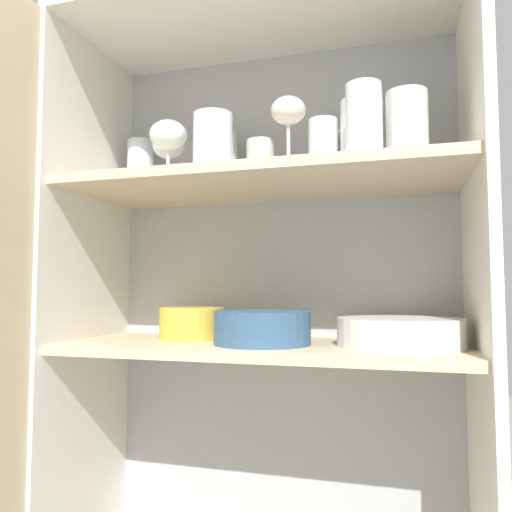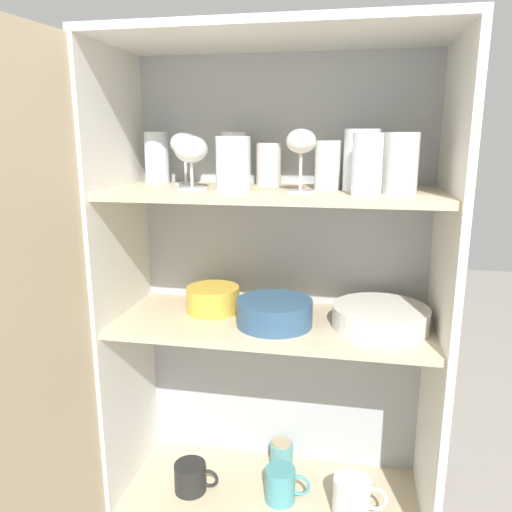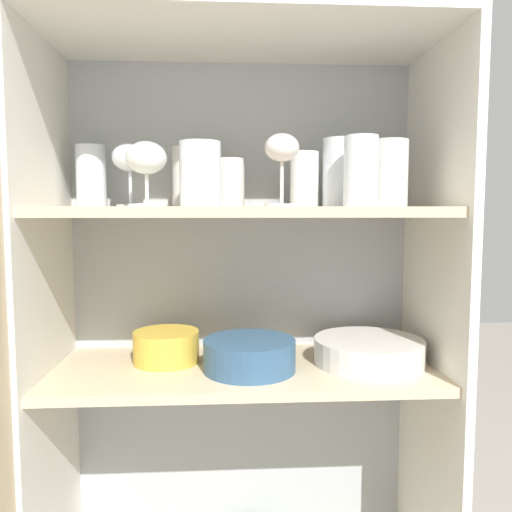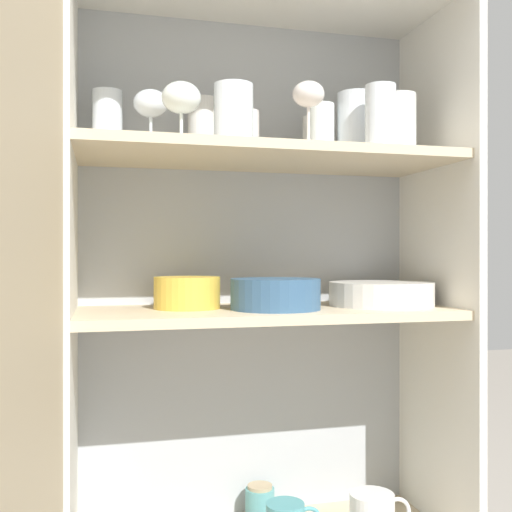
% 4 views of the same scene
% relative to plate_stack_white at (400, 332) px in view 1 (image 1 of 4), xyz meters
% --- Properties ---
extents(cupboard_back_panel, '(0.84, 0.02, 1.48)m').
position_rel_plate_stack_white_xyz_m(cupboard_back_panel, '(-0.27, 0.17, -0.09)').
color(cupboard_back_panel, '#B2B7BC').
rests_on(cupboard_back_panel, ground_plane).
extents(cupboard_side_left, '(0.02, 0.36, 1.48)m').
position_rel_plate_stack_white_xyz_m(cupboard_side_left, '(-0.68, -0.00, -0.09)').
color(cupboard_side_left, white).
rests_on(cupboard_side_left, ground_plane).
extents(cupboard_side_right, '(0.02, 0.36, 1.48)m').
position_rel_plate_stack_white_xyz_m(cupboard_side_right, '(0.14, -0.00, -0.09)').
color(cupboard_side_right, white).
rests_on(cupboard_side_right, ground_plane).
extents(cupboard_top_panel, '(0.84, 0.36, 0.02)m').
position_rel_plate_stack_white_xyz_m(cupboard_top_panel, '(-0.27, -0.00, 0.66)').
color(cupboard_top_panel, white).
rests_on(cupboard_top_panel, cupboard_side_left).
extents(shelf_board_middle, '(0.80, 0.32, 0.02)m').
position_rel_plate_stack_white_xyz_m(shelf_board_middle, '(-0.27, -0.00, -0.04)').
color(shelf_board_middle, beige).
extents(shelf_board_upper, '(0.80, 0.32, 0.02)m').
position_rel_plate_stack_white_xyz_m(shelf_board_upper, '(-0.27, -0.00, 0.30)').
color(shelf_board_upper, beige).
extents(tumbler_glass_0, '(0.08, 0.08, 0.14)m').
position_rel_plate_stack_white_xyz_m(tumbler_glass_0, '(-0.06, -0.01, 0.38)').
color(tumbler_glass_0, white).
rests_on(tumbler_glass_0, shelf_board_upper).
extents(tumbler_glass_1, '(0.06, 0.06, 0.11)m').
position_rel_plate_stack_white_xyz_m(tumbler_glass_1, '(-0.30, 0.09, 0.37)').
color(tumbler_glass_1, silver).
rests_on(tumbler_glass_1, shelf_board_upper).
extents(tumbler_glass_2, '(0.07, 0.07, 0.14)m').
position_rel_plate_stack_white_xyz_m(tumbler_glass_2, '(-0.39, 0.11, 0.38)').
color(tumbler_glass_2, white).
rests_on(tumbler_glass_2, shelf_board_upper).
extents(tumbler_glass_3, '(0.07, 0.07, 0.14)m').
position_rel_plate_stack_white_xyz_m(tumbler_glass_3, '(-0.61, 0.09, 0.38)').
color(tumbler_glass_3, white).
rests_on(tumbler_glass_3, shelf_board_upper).
extents(tumbler_glass_4, '(0.08, 0.08, 0.13)m').
position_rel_plate_stack_white_xyz_m(tumbler_glass_4, '(-0.36, -0.06, 0.37)').
color(tumbler_glass_4, white).
rests_on(tumbler_glass_4, shelf_board_upper).
extents(tumbler_glass_5, '(0.06, 0.06, 0.12)m').
position_rel_plate_stack_white_xyz_m(tumbler_glass_5, '(-0.14, 0.01, 0.37)').
color(tumbler_glass_5, white).
rests_on(tumbler_glass_5, shelf_board_upper).
extents(tumbler_glass_6, '(0.08, 0.08, 0.13)m').
position_rel_plate_stack_white_xyz_m(tumbler_glass_6, '(0.02, -0.05, 0.38)').
color(tumbler_glass_6, white).
rests_on(tumbler_glass_6, shelf_board_upper).
extents(tumbler_glass_7, '(0.06, 0.06, 0.13)m').
position_rel_plate_stack_white_xyz_m(tumbler_glass_7, '(-0.05, -0.11, 0.38)').
color(tumbler_glass_7, white).
rests_on(tumbler_glass_7, shelf_board_upper).
extents(tumbler_glass_8, '(0.07, 0.07, 0.11)m').
position_rel_plate_stack_white_xyz_m(tumbler_glass_8, '(-0.12, 0.09, 0.36)').
color(tumbler_glass_8, white).
rests_on(tumbler_glass_8, shelf_board_upper).
extents(wine_glass_0, '(0.07, 0.07, 0.14)m').
position_rel_plate_stack_white_xyz_m(wine_glass_0, '(-0.20, -0.07, 0.41)').
color(wine_glass_0, silver).
rests_on(wine_glass_0, shelf_board_upper).
extents(wine_glass_1, '(0.08, 0.08, 0.14)m').
position_rel_plate_stack_white_xyz_m(wine_glass_1, '(-0.51, 0.06, 0.41)').
color(wine_glass_1, white).
rests_on(wine_glass_1, shelf_board_upper).
extents(wine_glass_2, '(0.08, 0.08, 0.13)m').
position_rel_plate_stack_white_xyz_m(wine_glass_2, '(-0.46, -0.05, 0.40)').
color(wine_glass_2, white).
rests_on(wine_glass_2, shelf_board_upper).
extents(plate_stack_white, '(0.24, 0.24, 0.05)m').
position_rel_plate_stack_white_xyz_m(plate_stack_white, '(0.00, 0.00, 0.00)').
color(plate_stack_white, silver).
rests_on(plate_stack_white, shelf_board_middle).
extents(mixing_bowl_large, '(0.19, 0.19, 0.07)m').
position_rel_plate_stack_white_xyz_m(mixing_bowl_large, '(-0.26, -0.03, 0.01)').
color(mixing_bowl_large, '#33567A').
rests_on(mixing_bowl_large, shelf_board_middle).
extents(serving_bowl_small, '(0.14, 0.14, 0.07)m').
position_rel_plate_stack_white_xyz_m(serving_bowl_small, '(-0.44, 0.04, 0.01)').
color(serving_bowl_small, gold).
rests_on(serving_bowl_small, shelf_board_middle).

